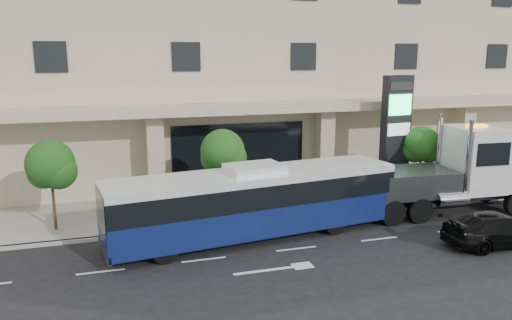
{
  "coord_description": "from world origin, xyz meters",
  "views": [
    {
      "loc": [
        -7.42,
        -20.19,
        8.15
      ],
      "look_at": [
        -0.74,
        2.0,
        3.21
      ],
      "focal_mm": 35.0,
      "sensor_mm": 36.0,
      "label": 1
    }
  ],
  "objects_px": {
    "tow_truck": "(456,173)",
    "black_sedan": "(498,229)",
    "signage_pylon": "(395,136)",
    "city_bus": "(254,201)"
  },
  "relations": [
    {
      "from": "tow_truck",
      "to": "black_sedan",
      "type": "distance_m",
      "value": 4.87
    },
    {
      "from": "tow_truck",
      "to": "signage_pylon",
      "type": "relative_size",
      "value": 1.62
    },
    {
      "from": "black_sedan",
      "to": "signage_pylon",
      "type": "xyz_separation_m",
      "value": [
        -0.4,
        7.74,
        2.91
      ]
    },
    {
      "from": "signage_pylon",
      "to": "city_bus",
      "type": "bearing_deg",
      "value": -164.96
    },
    {
      "from": "tow_truck",
      "to": "signage_pylon",
      "type": "bearing_deg",
      "value": 120.59
    },
    {
      "from": "tow_truck",
      "to": "signage_pylon",
      "type": "height_order",
      "value": "signage_pylon"
    },
    {
      "from": "city_bus",
      "to": "black_sedan",
      "type": "bearing_deg",
      "value": -29.53
    },
    {
      "from": "city_bus",
      "to": "signage_pylon",
      "type": "bearing_deg",
      "value": 14.2
    },
    {
      "from": "city_bus",
      "to": "black_sedan",
      "type": "height_order",
      "value": "city_bus"
    },
    {
      "from": "tow_truck",
      "to": "black_sedan",
      "type": "relative_size",
      "value": 2.25
    }
  ]
}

